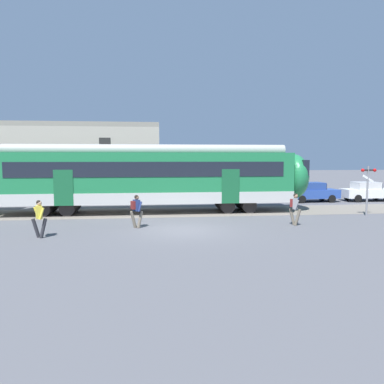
{
  "coord_description": "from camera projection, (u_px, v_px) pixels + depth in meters",
  "views": [
    {
      "loc": [
        -1.65,
        -17.74,
        3.52
      ],
      "look_at": [
        0.73,
        2.76,
        1.6
      ],
      "focal_mm": 35.0,
      "sensor_mm": 36.0,
      "label": 1
    }
  ],
  "objects": [
    {
      "name": "ground_plane",
      "position": [
        184.0,
        230.0,
        18.06
      ],
      "size": [
        160.0,
        160.0,
        0.0
      ],
      "primitive_type": "plane",
      "color": "#515156"
    },
    {
      "name": "commuter_train",
      "position": [
        8.0,
        178.0,
        22.74
      ],
      "size": [
        38.05,
        3.07,
        4.73
      ],
      "color": "#B7B7B2",
      "rests_on": "ground"
    },
    {
      "name": "pedestrian_yellow",
      "position": [
        39.0,
        216.0,
        16.31
      ],
      "size": [
        0.71,
        0.52,
        1.67
      ],
      "color": "#28282D",
      "rests_on": "ground"
    },
    {
      "name": "pedestrian_navy",
      "position": [
        136.0,
        208.0,
        18.58
      ],
      "size": [
        0.71,
        0.5,
        1.67
      ],
      "color": "#6B6051",
      "rests_on": "ground"
    },
    {
      "name": "pedestrian_grey",
      "position": [
        295.0,
        206.0,
        19.35
      ],
      "size": [
        0.58,
        0.65,
        1.67
      ],
      "color": "#6B6051",
      "rests_on": "ground"
    },
    {
      "name": "parked_car_blue",
      "position": [
        312.0,
        192.0,
        29.62
      ],
      "size": [
        4.07,
        1.9,
        1.54
      ],
      "color": "#284799",
      "rests_on": "ground"
    },
    {
      "name": "parked_car_white",
      "position": [
        367.0,
        191.0,
        30.1
      ],
      "size": [
        4.01,
        1.77,
        1.54
      ],
      "color": "silver",
      "rests_on": "ground"
    },
    {
      "name": "crossing_signal",
      "position": [
        368.0,
        183.0,
        22.32
      ],
      "size": [
        0.96,
        0.22,
        3.0
      ],
      "color": "gray",
      "rests_on": "ground"
    },
    {
      "name": "background_building",
      "position": [
        39.0,
        161.0,
        32.27
      ],
      "size": [
        20.56,
        5.0,
        9.2
      ],
      "color": "#B2A899",
      "rests_on": "ground"
    }
  ]
}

